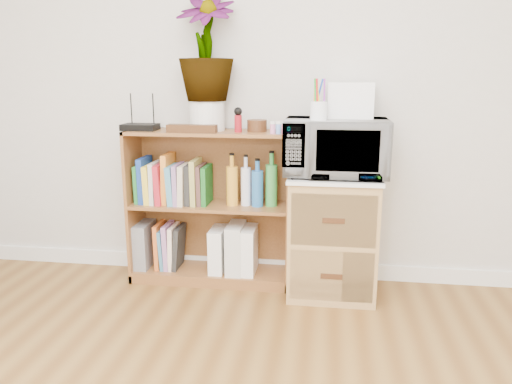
# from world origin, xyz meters

# --- Properties ---
(skirting_board) EXTENTS (4.00, 0.02, 0.10)m
(skirting_board) POSITION_xyz_m (0.00, 2.24, 0.05)
(skirting_board) COLOR white
(skirting_board) RESTS_ON ground
(bookshelf) EXTENTS (1.00, 0.30, 0.95)m
(bookshelf) POSITION_xyz_m (-0.35, 2.10, 0.47)
(bookshelf) COLOR brown
(bookshelf) RESTS_ON ground
(wicker_unit) EXTENTS (0.50, 0.45, 0.70)m
(wicker_unit) POSITION_xyz_m (0.40, 2.02, 0.35)
(wicker_unit) COLOR #9E7542
(wicker_unit) RESTS_ON ground
(microwave) EXTENTS (0.57, 0.39, 0.32)m
(microwave) POSITION_xyz_m (0.40, 2.02, 0.88)
(microwave) COLOR silver
(microwave) RESTS_ON wicker_unit
(pen_cup) EXTENTS (0.09, 0.09, 0.10)m
(pen_cup) POSITION_xyz_m (0.30, 1.94, 1.09)
(pen_cup) COLOR white
(pen_cup) RESTS_ON microwave
(small_appliance) EXTENTS (0.25, 0.21, 0.20)m
(small_appliance) POSITION_xyz_m (0.47, 2.11, 1.14)
(small_appliance) COLOR white
(small_appliance) RESTS_ON microwave
(router) EXTENTS (0.21, 0.14, 0.04)m
(router) POSITION_xyz_m (-0.77, 2.08, 0.97)
(router) COLOR black
(router) RESTS_ON bookshelf
(white_bowl) EXTENTS (0.13, 0.13, 0.03)m
(white_bowl) POSITION_xyz_m (-0.55, 2.07, 0.97)
(white_bowl) COLOR silver
(white_bowl) RESTS_ON bookshelf
(plant_pot) EXTENTS (0.21, 0.21, 0.18)m
(plant_pot) POSITION_xyz_m (-0.36, 2.12, 1.04)
(plant_pot) COLOR silver
(plant_pot) RESTS_ON bookshelf
(potted_plant) EXTENTS (0.34, 0.34, 0.60)m
(potted_plant) POSITION_xyz_m (-0.36, 2.12, 1.43)
(potted_plant) COLOR #398033
(potted_plant) RESTS_ON plant_pot
(trinket_box) EXTENTS (0.29, 0.07, 0.05)m
(trinket_box) POSITION_xyz_m (-0.43, 2.00, 0.97)
(trinket_box) COLOR #391D0F
(trinket_box) RESTS_ON bookshelf
(kokeshi_doll) EXTENTS (0.04, 0.04, 0.10)m
(kokeshi_doll) POSITION_xyz_m (-0.17, 2.06, 1.00)
(kokeshi_doll) COLOR maroon
(kokeshi_doll) RESTS_ON bookshelf
(wooden_bowl) EXTENTS (0.12, 0.12, 0.07)m
(wooden_bowl) POSITION_xyz_m (-0.06, 2.11, 0.98)
(wooden_bowl) COLOR #3D2410
(wooden_bowl) RESTS_ON bookshelf
(paint_jars) EXTENTS (0.12, 0.04, 0.06)m
(paint_jars) POSITION_xyz_m (0.08, 2.01, 0.98)
(paint_jars) COLOR pink
(paint_jars) RESTS_ON bookshelf
(file_box) EXTENTS (0.09, 0.23, 0.29)m
(file_box) POSITION_xyz_m (-0.79, 2.10, 0.21)
(file_box) COLOR slate
(file_box) RESTS_ON bookshelf
(magazine_holder_left) EXTENTS (0.09, 0.22, 0.27)m
(magazine_holder_left) POSITION_xyz_m (-0.30, 2.09, 0.21)
(magazine_holder_left) COLOR white
(magazine_holder_left) RESTS_ON bookshelf
(magazine_holder_mid) EXTENTS (0.10, 0.25, 0.31)m
(magazine_holder_mid) POSITION_xyz_m (-0.19, 2.09, 0.22)
(magazine_holder_mid) COLOR silver
(magazine_holder_mid) RESTS_ON bookshelf
(magazine_holder_right) EXTENTS (0.09, 0.23, 0.29)m
(magazine_holder_right) POSITION_xyz_m (-0.11, 2.09, 0.21)
(magazine_holder_right) COLOR white
(magazine_holder_right) RESTS_ON bookshelf
(cookbooks) EXTENTS (0.45, 0.20, 0.31)m
(cookbooks) POSITION_xyz_m (-0.58, 2.10, 0.63)
(cookbooks) COLOR #217D34
(cookbooks) RESTS_ON bookshelf
(liquor_bottles) EXTENTS (0.39, 0.07, 0.32)m
(liquor_bottles) POSITION_xyz_m (-0.05, 2.10, 0.65)
(liquor_bottles) COLOR gold
(liquor_bottles) RESTS_ON bookshelf
(lower_books) EXTENTS (0.17, 0.19, 0.29)m
(lower_books) POSITION_xyz_m (-0.62, 2.10, 0.21)
(lower_books) COLOR #D66225
(lower_books) RESTS_ON bookshelf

